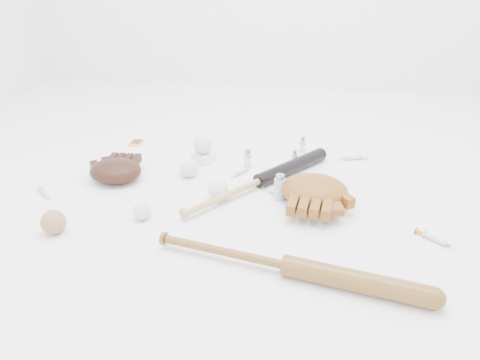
# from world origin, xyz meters

# --- Properties ---
(bat_dark) EXTENTS (0.55, 0.64, 0.06)m
(bat_dark) POSITION_xyz_m (0.11, 0.08, 0.03)
(bat_dark) COLOR black
(bat_dark) RESTS_ON ground
(bat_wood) EXTENTS (0.84, 0.25, 0.06)m
(bat_wood) POSITION_xyz_m (0.23, -0.45, 0.03)
(bat_wood) COLOR brown
(bat_wood) RESTS_ON ground
(glove_dark) EXTENTS (0.25, 0.25, 0.09)m
(glove_dark) POSITION_xyz_m (-0.47, 0.06, 0.04)
(glove_dark) COLOR black
(glove_dark) RESTS_ON ground
(glove_tan) EXTENTS (0.33, 0.33, 0.11)m
(glove_tan) POSITION_xyz_m (0.32, -0.02, 0.05)
(glove_tan) COLOR brown
(glove_tan) RESTS_ON ground
(trading_card) EXTENTS (0.06, 0.09, 0.00)m
(trading_card) POSITION_xyz_m (-0.52, 0.45, 0.00)
(trading_card) COLOR gold
(trading_card) RESTS_ON ground
(pedestal) EXTENTS (0.10, 0.10, 0.04)m
(pedestal) POSITION_xyz_m (-0.16, 0.28, 0.02)
(pedestal) COLOR white
(pedestal) RESTS_ON ground
(baseball_on_pedestal) EXTENTS (0.08, 0.08, 0.08)m
(baseball_on_pedestal) POSITION_xyz_m (-0.16, 0.28, 0.09)
(baseball_on_pedestal) COLOR silver
(baseball_on_pedestal) RESTS_ON pedestal
(baseball_left) EXTENTS (0.06, 0.06, 0.06)m
(baseball_left) POSITION_xyz_m (-0.28, -0.21, 0.03)
(baseball_left) COLOR silver
(baseball_left) RESTS_ON ground
(baseball_upper) EXTENTS (0.07, 0.07, 0.07)m
(baseball_upper) POSITION_xyz_m (-0.19, 0.14, 0.04)
(baseball_upper) COLOR silver
(baseball_upper) RESTS_ON ground
(baseball_mid) EXTENTS (0.08, 0.08, 0.08)m
(baseball_mid) POSITION_xyz_m (-0.04, -0.03, 0.04)
(baseball_mid) COLOR silver
(baseball_mid) RESTS_ON ground
(baseball_aged) EXTENTS (0.08, 0.08, 0.08)m
(baseball_aged) POSITION_xyz_m (-0.54, -0.33, 0.04)
(baseball_aged) COLOR #957247
(baseball_aged) RESTS_ON ground
(syringe_0) EXTENTS (0.12, 0.11, 0.02)m
(syringe_0) POSITION_xyz_m (-0.70, -0.09, 0.01)
(syringe_0) COLOR #ADBCC6
(syringe_0) RESTS_ON ground
(syringe_1) EXTENTS (0.16, 0.11, 0.02)m
(syringe_1) POSITION_xyz_m (0.19, 0.02, 0.01)
(syringe_1) COLOR #ADBCC6
(syringe_1) RESTS_ON ground
(syringe_2) EXTENTS (0.10, 0.13, 0.02)m
(syringe_2) POSITION_xyz_m (0.02, 0.19, 0.01)
(syringe_2) COLOR #ADBCC6
(syringe_2) RESTS_ON ground
(syringe_3) EXTENTS (0.14, 0.13, 0.02)m
(syringe_3) POSITION_xyz_m (0.70, -0.22, 0.01)
(syringe_3) COLOR #ADBCC6
(syringe_3) RESTS_ON ground
(syringe_4) EXTENTS (0.17, 0.07, 0.02)m
(syringe_4) POSITION_xyz_m (0.49, 0.39, 0.01)
(syringe_4) COLOR #ADBCC6
(syringe_4) RESTS_ON ground
(vial_0) EXTENTS (0.03, 0.03, 0.07)m
(vial_0) POSITION_xyz_m (0.27, 0.45, 0.04)
(vial_0) COLOR #A9B2B9
(vial_0) RESTS_ON ground
(vial_1) EXTENTS (0.02, 0.02, 0.06)m
(vial_1) POSITION_xyz_m (0.24, 0.31, 0.03)
(vial_1) COLOR #A9B2B9
(vial_1) RESTS_ON ground
(vial_2) EXTENTS (0.03, 0.03, 0.08)m
(vial_2) POSITION_xyz_m (0.04, 0.26, 0.04)
(vial_2) COLOR #A9B2B9
(vial_2) RESTS_ON ground
(vial_3) EXTENTS (0.04, 0.04, 0.10)m
(vial_3) POSITION_xyz_m (0.19, -0.01, 0.05)
(vial_3) COLOR #A9B2B9
(vial_3) RESTS_ON ground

